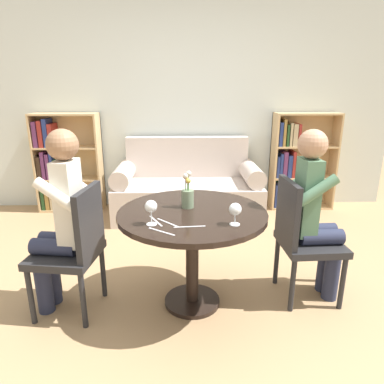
% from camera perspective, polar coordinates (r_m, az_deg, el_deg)
% --- Properties ---
extents(ground_plane, '(16.00, 16.00, 0.00)m').
position_cam_1_polar(ground_plane, '(2.63, 0.03, -17.92)').
color(ground_plane, tan).
extents(back_wall, '(5.20, 0.05, 2.70)m').
position_cam_1_polar(back_wall, '(4.41, -0.88, 15.00)').
color(back_wall, silver).
rests_on(back_wall, ground_plane).
extents(round_table, '(1.01, 1.01, 0.71)m').
position_cam_1_polar(round_table, '(2.35, 0.04, -6.17)').
color(round_table, black).
rests_on(round_table, ground_plane).
extents(couch, '(1.73, 0.80, 0.92)m').
position_cam_1_polar(couch, '(4.16, -0.73, 0.31)').
color(couch, beige).
rests_on(couch, ground_plane).
extents(bookshelf_left, '(0.79, 0.28, 1.21)m').
position_cam_1_polar(bookshelf_left, '(4.60, -20.95, 4.60)').
color(bookshelf_left, tan).
rests_on(bookshelf_left, ground_plane).
extents(bookshelf_right, '(0.79, 0.28, 1.21)m').
position_cam_1_polar(bookshelf_right, '(4.58, 16.70, 4.52)').
color(bookshelf_right, tan).
rests_on(bookshelf_right, ground_plane).
extents(chair_left, '(0.47, 0.47, 0.90)m').
position_cam_1_polar(chair_left, '(2.45, -18.93, -8.44)').
color(chair_left, '#232326').
rests_on(chair_left, ground_plane).
extents(chair_right, '(0.44, 0.44, 0.90)m').
position_cam_1_polar(chair_right, '(2.59, 17.79, -6.85)').
color(chair_right, '#232326').
rests_on(chair_right, ground_plane).
extents(person_left, '(0.45, 0.38, 1.27)m').
position_cam_1_polar(person_left, '(2.42, -21.15, -4.41)').
color(person_left, '#282D47').
rests_on(person_left, ground_plane).
extents(person_right, '(0.43, 0.35, 1.25)m').
position_cam_1_polar(person_right, '(2.57, 19.96, -3.31)').
color(person_right, '#282D47').
rests_on(person_right, ground_plane).
extents(wine_glass_left, '(0.07, 0.07, 0.15)m').
position_cam_1_polar(wine_glass_left, '(2.06, -6.85, -2.54)').
color(wine_glass_left, white).
rests_on(wine_glass_left, round_table).
extents(wine_glass_right, '(0.08, 0.08, 0.14)m').
position_cam_1_polar(wine_glass_right, '(2.06, 7.22, -3.00)').
color(wine_glass_right, white).
rests_on(wine_glass_right, round_table).
extents(flower_vase, '(0.09, 0.09, 0.26)m').
position_cam_1_polar(flower_vase, '(2.34, -0.75, -0.40)').
color(flower_vase, gray).
rests_on(flower_vase, round_table).
extents(knife_left_setting, '(0.16, 0.12, 0.00)m').
position_cam_1_polar(knife_left_setting, '(1.99, -5.10, -6.58)').
color(knife_left_setting, silver).
rests_on(knife_left_setting, round_table).
extents(fork_left_setting, '(0.09, 0.18, 0.00)m').
position_cam_1_polar(fork_left_setting, '(2.15, -6.04, -4.82)').
color(fork_left_setting, silver).
rests_on(fork_left_setting, round_table).
extents(knife_right_setting, '(0.19, 0.03, 0.00)m').
position_cam_1_polar(knife_right_setting, '(2.05, -0.40, -5.80)').
color(knife_right_setting, silver).
rests_on(knife_right_setting, round_table).
extents(fork_right_setting, '(0.14, 0.15, 0.00)m').
position_cam_1_polar(fork_right_setting, '(2.11, -4.10, -5.11)').
color(fork_right_setting, silver).
rests_on(fork_right_setting, round_table).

